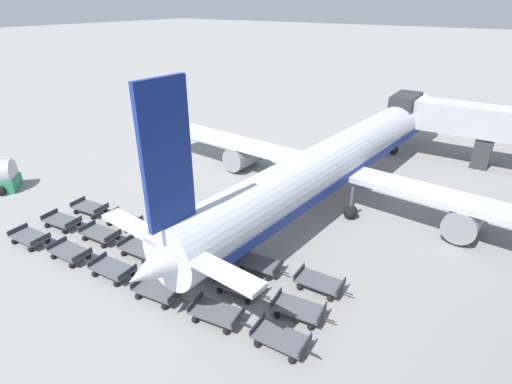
# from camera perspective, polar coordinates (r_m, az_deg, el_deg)

# --- Properties ---
(ground_plane) EXTENTS (500.00, 500.00, 0.00)m
(ground_plane) POSITION_cam_1_polar(r_m,az_deg,el_deg) (41.94, -4.03, 4.03)
(ground_plane) COLOR gray
(airplane) EXTENTS (40.31, 43.50, 12.58)m
(airplane) POSITION_cam_1_polar(r_m,az_deg,el_deg) (34.76, 12.09, 4.74)
(airplane) COLOR silver
(airplane) RESTS_ON ground_plane
(baggage_dolly_row_near_col_a) EXTENTS (3.48, 1.80, 0.92)m
(baggage_dolly_row_near_col_a) POSITION_cam_1_polar(r_m,az_deg,el_deg) (32.33, -29.59, -5.68)
(baggage_dolly_row_near_col_a) COLOR #515459
(baggage_dolly_row_near_col_a) RESTS_ON ground_plane
(baggage_dolly_row_near_col_b) EXTENTS (3.47, 1.75, 0.92)m
(baggage_dolly_row_near_col_b) POSITION_cam_1_polar(r_m,az_deg,el_deg) (29.34, -25.03, -7.82)
(baggage_dolly_row_near_col_b) COLOR #515459
(baggage_dolly_row_near_col_b) RESTS_ON ground_plane
(baggage_dolly_row_near_col_c) EXTENTS (3.48, 1.80, 0.92)m
(baggage_dolly_row_near_col_c) POSITION_cam_1_polar(r_m,az_deg,el_deg) (26.67, -19.79, -10.35)
(baggage_dolly_row_near_col_c) COLOR #515459
(baggage_dolly_row_near_col_c) RESTS_ON ground_plane
(baggage_dolly_row_near_col_d) EXTENTS (3.50, 1.90, 0.92)m
(baggage_dolly_row_near_col_d) POSITION_cam_1_polar(r_m,az_deg,el_deg) (24.25, -13.86, -13.50)
(baggage_dolly_row_near_col_d) COLOR #515459
(baggage_dolly_row_near_col_d) RESTS_ON ground_plane
(baggage_dolly_row_near_col_e) EXTENTS (3.51, 1.93, 0.92)m
(baggage_dolly_row_near_col_e) POSITION_cam_1_polar(r_m,az_deg,el_deg) (22.30, -5.69, -16.84)
(baggage_dolly_row_near_col_e) COLOR #515459
(baggage_dolly_row_near_col_e) RESTS_ON ground_plane
(baggage_dolly_row_near_col_f) EXTENTS (3.47, 1.76, 0.92)m
(baggage_dolly_row_near_col_f) POSITION_cam_1_polar(r_m,az_deg,el_deg) (20.98, 3.52, -20.16)
(baggage_dolly_row_near_col_f) COLOR #515459
(baggage_dolly_row_near_col_f) RESTS_ON ground_plane
(baggage_dolly_row_mid_a_col_a) EXTENTS (3.50, 1.89, 0.92)m
(baggage_dolly_row_mid_a_col_a) POSITION_cam_1_polar(r_m,az_deg,el_deg) (33.47, -25.98, -3.77)
(baggage_dolly_row_mid_a_col_a) COLOR #515459
(baggage_dolly_row_mid_a_col_a) RESTS_ON ground_plane
(baggage_dolly_row_mid_a_col_b) EXTENTS (3.48, 1.81, 0.92)m
(baggage_dolly_row_mid_a_col_b) POSITION_cam_1_polar(r_m,az_deg,el_deg) (30.62, -21.36, -5.63)
(baggage_dolly_row_mid_a_col_b) COLOR #515459
(baggage_dolly_row_mid_a_col_b) RESTS_ON ground_plane
(baggage_dolly_row_mid_a_col_c) EXTENTS (3.48, 1.79, 0.92)m
(baggage_dolly_row_mid_a_col_c) POSITION_cam_1_polar(r_m,az_deg,el_deg) (28.04, -16.22, -7.84)
(baggage_dolly_row_mid_a_col_c) COLOR #515459
(baggage_dolly_row_mid_a_col_c) RESTS_ON ground_plane
(baggage_dolly_row_mid_a_col_d) EXTENTS (3.49, 1.84, 0.92)m
(baggage_dolly_row_mid_a_col_d) POSITION_cam_1_polar(r_m,az_deg,el_deg) (25.86, -9.91, -10.27)
(baggage_dolly_row_mid_a_col_d) COLOR #515459
(baggage_dolly_row_mid_a_col_d) RESTS_ON ground_plane
(baggage_dolly_row_mid_a_col_e) EXTENTS (3.48, 1.80, 0.92)m
(baggage_dolly_row_mid_a_col_e) POSITION_cam_1_polar(r_m,az_deg,el_deg) (23.94, -2.43, -13.21)
(baggage_dolly_row_mid_a_col_e) COLOR #515459
(baggage_dolly_row_mid_a_col_e) RESTS_ON ground_plane
(baggage_dolly_row_mid_a_col_f) EXTENTS (3.50, 1.90, 0.92)m
(baggage_dolly_row_mid_a_col_f) POSITION_cam_1_polar(r_m,az_deg,el_deg) (22.55, 6.04, -16.29)
(baggage_dolly_row_mid_a_col_f) COLOR #515459
(baggage_dolly_row_mid_a_col_f) RESTS_ON ground_plane
(baggage_dolly_row_mid_b_col_a) EXTENTS (3.50, 1.88, 0.92)m
(baggage_dolly_row_mid_b_col_a) POSITION_cam_1_polar(r_m,az_deg,el_deg) (34.63, -22.64, -2.11)
(baggage_dolly_row_mid_b_col_a) COLOR #515459
(baggage_dolly_row_mid_b_col_a) RESTS_ON ground_plane
(baggage_dolly_row_mid_b_col_b) EXTENTS (3.46, 1.74, 0.92)m
(baggage_dolly_row_mid_b_col_b) POSITION_cam_1_polar(r_m,az_deg,el_deg) (31.90, -18.39, -3.80)
(baggage_dolly_row_mid_b_col_b) COLOR #515459
(baggage_dolly_row_mid_b_col_b) RESTS_ON ground_plane
(baggage_dolly_row_mid_b_col_c) EXTENTS (3.50, 1.91, 0.92)m
(baggage_dolly_row_mid_b_col_c) POSITION_cam_1_polar(r_m,az_deg,el_deg) (29.38, -13.09, -5.77)
(baggage_dolly_row_mid_b_col_c) COLOR #515459
(baggage_dolly_row_mid_b_col_c) RESTS_ON ground_plane
(baggage_dolly_row_mid_b_col_d) EXTENTS (3.46, 1.72, 0.92)m
(baggage_dolly_row_mid_b_col_d) POSITION_cam_1_polar(r_m,az_deg,el_deg) (27.18, -6.64, -8.04)
(baggage_dolly_row_mid_b_col_d) COLOR #515459
(baggage_dolly_row_mid_b_col_d) RESTS_ON ground_plane
(baggage_dolly_row_mid_b_col_e) EXTENTS (3.50, 1.87, 0.92)m
(baggage_dolly_row_mid_b_col_e) POSITION_cam_1_polar(r_m,az_deg,el_deg) (25.58, 0.43, -10.26)
(baggage_dolly_row_mid_b_col_e) COLOR #515459
(baggage_dolly_row_mid_b_col_e) RESTS_ON ground_plane
(baggage_dolly_row_mid_b_col_f) EXTENTS (3.47, 1.76, 0.92)m
(baggage_dolly_row_mid_b_col_f) POSITION_cam_1_polar(r_m,az_deg,el_deg) (24.43, 9.02, -12.65)
(baggage_dolly_row_mid_b_col_f) COLOR #515459
(baggage_dolly_row_mid_b_col_f) RESTS_ON ground_plane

